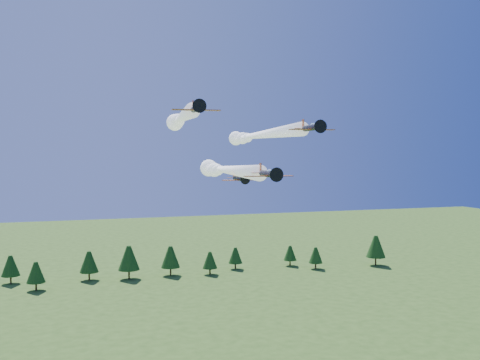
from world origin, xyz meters
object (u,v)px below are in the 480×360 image
object	(u,v)px
plane_right	(258,135)
plane_slot	(239,179)
plane_lead	(226,170)
plane_left	(180,118)

from	to	relation	value
plane_right	plane_slot	world-z (taller)	plane_right
plane_lead	plane_slot	xyz separation A→B (m)	(-0.09, -8.32, -1.38)
plane_right	plane_slot	size ratio (longest dim) A/B	8.48
plane_slot	plane_right	bearing A→B (deg)	62.37
plane_lead	plane_slot	size ratio (longest dim) A/B	6.47
plane_left	plane_right	distance (m)	21.67
plane_left	plane_slot	xyz separation A→B (m)	(7.63, -14.48, -11.51)
plane_right	plane_slot	bearing A→B (deg)	-113.16
plane_left	plane_right	world-z (taller)	plane_left
plane_lead	plane_right	xyz separation A→B (m)	(11.93, 14.88, 7.37)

